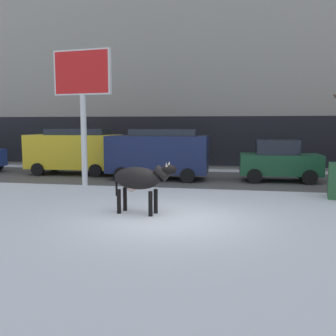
# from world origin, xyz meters

# --- Properties ---
(ground_plane) EXTENTS (120.00, 120.00, 0.00)m
(ground_plane) POSITION_xyz_m (0.00, 0.00, 0.00)
(ground_plane) COLOR white
(road_strip) EXTENTS (60.00, 5.60, 0.01)m
(road_strip) POSITION_xyz_m (0.00, 7.75, 0.00)
(road_strip) COLOR #514F4C
(road_strip) RESTS_ON ground
(building_facade) EXTENTS (44.00, 6.10, 13.00)m
(building_facade) POSITION_xyz_m (0.00, 14.90, 6.48)
(building_facade) COLOR gray
(building_facade) RESTS_ON ground
(cow_black) EXTENTS (1.93, 0.81, 1.54)m
(cow_black) POSITION_xyz_m (-0.95, 0.40, 0.99)
(cow_black) COLOR black
(cow_black) RESTS_ON ground
(billboard) EXTENTS (2.53, 0.47, 5.56)m
(billboard) POSITION_xyz_m (-4.57, 4.98, 4.31)
(billboard) COLOR silver
(billboard) RESTS_ON ground
(car_yellow_van) EXTENTS (4.66, 2.23, 2.32)m
(car_yellow_van) POSITION_xyz_m (-6.53, 8.27, 1.24)
(car_yellow_van) COLOR gold
(car_yellow_van) RESTS_ON ground
(car_navy_van) EXTENTS (4.66, 2.23, 2.32)m
(car_navy_van) POSITION_xyz_m (-1.91, 7.31, 1.24)
(car_navy_van) COLOR #19234C
(car_navy_van) RESTS_ON ground
(car_darkgreen_hatchback) EXTENTS (3.55, 2.01, 1.86)m
(car_darkgreen_hatchback) POSITION_xyz_m (3.53, 7.67, 0.93)
(car_darkgreen_hatchback) COLOR #194C2D
(car_darkgreen_hatchback) RESTS_ON ground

